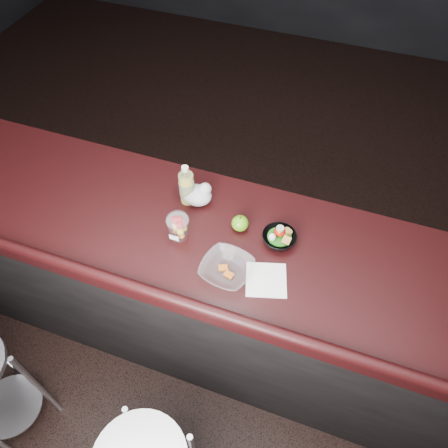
{
  "coord_description": "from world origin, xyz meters",
  "views": [
    {
      "loc": [
        0.51,
        -0.76,
        2.52
      ],
      "look_at": [
        0.13,
        0.31,
        1.1
      ],
      "focal_mm": 35.0,
      "sensor_mm": 36.0,
      "label": 1
    }
  ],
  "objects": [
    {
      "name": "counter",
      "position": [
        0.0,
        0.3,
        0.51
      ],
      "size": [
        4.06,
        0.71,
        1.02
      ],
      "color": "black",
      "rests_on": "ground"
    },
    {
      "name": "snack_bowl",
      "position": [
        0.36,
        0.36,
        1.05
      ],
      "size": [
        0.17,
        0.17,
        0.08
      ],
      "rotation": [
        0.0,
        0.0,
        0.2
      ],
      "color": "black",
      "rests_on": "counter"
    },
    {
      "name": "plastic_bag",
      "position": [
        -0.05,
        0.46,
        1.07
      ],
      "size": [
        0.14,
        0.11,
        0.1
      ],
      "color": "silver",
      "rests_on": "counter"
    },
    {
      "name": "fruit_cup",
      "position": [
        -0.05,
        0.24,
        1.09
      ],
      "size": [
        0.1,
        0.1,
        0.14
      ],
      "color": "white",
      "rests_on": "counter"
    },
    {
      "name": "paper_napkin",
      "position": [
        0.36,
        0.16,
        1.02
      ],
      "size": [
        0.2,
        0.2,
        0.0
      ],
      "primitive_type": "cube",
      "rotation": [
        0.0,
        0.0,
        0.28
      ],
      "color": "white",
      "rests_on": "counter"
    },
    {
      "name": "lemonade_bottle",
      "position": [
        -0.09,
        0.45,
        1.11
      ],
      "size": [
        0.07,
        0.07,
        0.21
      ],
      "color": "gold",
      "rests_on": "counter"
    },
    {
      "name": "green_apple",
      "position": [
        0.18,
        0.37,
        1.05
      ],
      "size": [
        0.07,
        0.07,
        0.08
      ],
      "color": "#4E8B10",
      "rests_on": "counter"
    },
    {
      "name": "takeout_bowl",
      "position": [
        0.2,
        0.14,
        1.05
      ],
      "size": [
        0.24,
        0.24,
        0.05
      ],
      "rotation": [
        0.0,
        0.0,
        -0.16
      ],
      "color": "silver",
      "rests_on": "counter"
    },
    {
      "name": "room_shell",
      "position": [
        0.0,
        0.0,
        1.83
      ],
      "size": [
        8.0,
        8.0,
        8.0
      ],
      "color": "black",
      "rests_on": "ground"
    },
    {
      "name": "ground",
      "position": [
        0.0,
        0.0,
        0.0
      ],
      "size": [
        8.0,
        8.0,
        0.0
      ],
      "primitive_type": "plane",
      "color": "black",
      "rests_on": "ground"
    }
  ]
}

